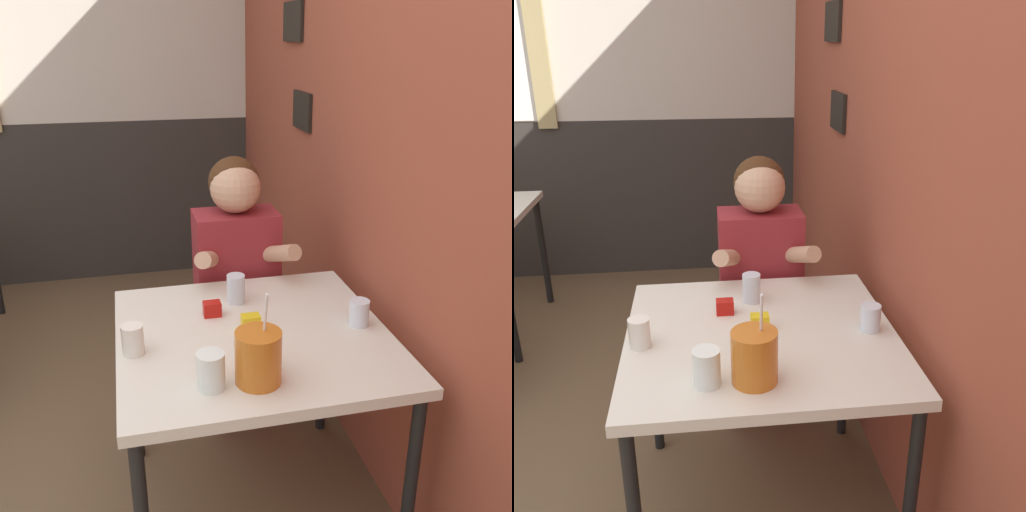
# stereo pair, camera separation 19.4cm
# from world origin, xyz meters

# --- Properties ---
(brick_wall_right) EXTENTS (0.08, 4.80, 2.70)m
(brick_wall_right) POSITION_xyz_m (1.49, 1.40, 1.35)
(brick_wall_right) COLOR brown
(brick_wall_right) RESTS_ON ground_plane
(back_wall) EXTENTS (5.93, 0.09, 2.70)m
(back_wall) POSITION_xyz_m (-0.02, 2.82, 1.36)
(back_wall) COLOR beige
(back_wall) RESTS_ON ground_plane
(main_table) EXTENTS (0.87, 0.86, 0.74)m
(main_table) POSITION_xyz_m (0.97, 0.43, 0.67)
(main_table) COLOR beige
(main_table) RESTS_ON ground_plane
(person_seated) EXTENTS (0.42, 0.41, 1.19)m
(person_seated) POSITION_xyz_m (1.03, 1.00, 0.63)
(person_seated) COLOR maroon
(person_seated) RESTS_ON ground_plane
(cocktail_pitcher) EXTENTS (0.13, 0.13, 0.27)m
(cocktail_pitcher) POSITION_xyz_m (0.92, 0.16, 0.82)
(cocktail_pitcher) COLOR #C6661E
(cocktail_pitcher) RESTS_ON main_table
(glass_near_pitcher) EXTENTS (0.07, 0.07, 0.09)m
(glass_near_pitcher) POSITION_xyz_m (1.32, 0.40, 0.78)
(glass_near_pitcher) COLOR silver
(glass_near_pitcher) RESTS_ON main_table
(glass_center) EXTENTS (0.08, 0.08, 0.11)m
(glass_center) POSITION_xyz_m (0.79, 0.16, 0.79)
(glass_center) COLOR silver
(glass_center) RESTS_ON main_table
(glass_far_side) EXTENTS (0.07, 0.07, 0.09)m
(glass_far_side) POSITION_xyz_m (0.59, 0.39, 0.79)
(glass_far_side) COLOR silver
(glass_far_side) RESTS_ON main_table
(glass_by_brick) EXTENTS (0.07, 0.07, 0.11)m
(glass_by_brick) POSITION_xyz_m (0.96, 0.66, 0.79)
(glass_by_brick) COLOR silver
(glass_by_brick) RESTS_ON main_table
(condiment_ketchup) EXTENTS (0.06, 0.04, 0.05)m
(condiment_ketchup) POSITION_xyz_m (0.86, 0.58, 0.76)
(condiment_ketchup) COLOR #B7140F
(condiment_ketchup) RESTS_ON main_table
(condiment_mustard) EXTENTS (0.06, 0.04, 0.05)m
(condiment_mustard) POSITION_xyz_m (0.97, 0.46, 0.76)
(condiment_mustard) COLOR yellow
(condiment_mustard) RESTS_ON main_table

